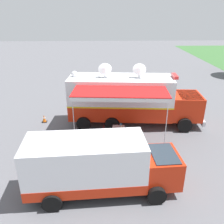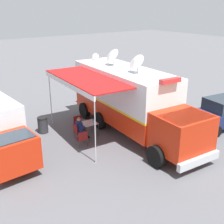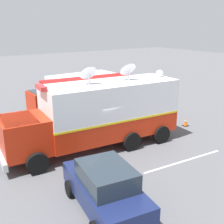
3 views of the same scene
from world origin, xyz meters
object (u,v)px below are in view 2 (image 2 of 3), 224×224
at_px(folding_table, 89,124).
at_px(water_bottle, 93,121).
at_px(folding_chair_beside_table, 78,122).
at_px(trash_bin, 43,125).
at_px(seated_responder, 81,128).
at_px(folding_chair_spare_by_truck, 82,138).
at_px(traffic_cone, 79,98).
at_px(command_truck, 131,99).
at_px(folding_chair_at_table, 78,131).
at_px(car_behind_truck, 222,113).

distance_m(folding_table, water_bottle, 0.29).
bearing_deg(folding_chair_beside_table, water_bottle, 108.73).
bearing_deg(trash_bin, seated_responder, 123.33).
height_order(folding_chair_spare_by_truck, traffic_cone, folding_chair_spare_by_truck).
distance_m(command_truck, folding_table, 2.66).
bearing_deg(folding_chair_spare_by_truck, traffic_cone, -118.90).
bearing_deg(folding_chair_at_table, traffic_cone, -120.79).
height_order(folding_chair_at_table, trash_bin, trash_bin).
height_order(folding_chair_beside_table, folding_chair_spare_by_truck, same).
bearing_deg(trash_bin, water_bottle, 136.29).
height_order(folding_table, folding_chair_spare_by_truck, folding_chair_spare_by_truck).
relative_size(folding_chair_at_table, folding_chair_spare_by_truck, 1.00).
bearing_deg(folding_table, folding_chair_spare_by_truck, 44.26).
xyz_separation_m(water_bottle, folding_chair_spare_by_truck, (1.21, 0.84, -0.32)).
bearing_deg(folding_chair_at_table, seated_responder, 175.52).
bearing_deg(car_behind_truck, seated_responder, -25.00).
bearing_deg(folding_chair_at_table, folding_chair_beside_table, -122.54).
relative_size(water_bottle, car_behind_truck, 0.05).
bearing_deg(seated_responder, folding_chair_beside_table, -113.79).
relative_size(folding_table, folding_chair_spare_by_truck, 0.99).
bearing_deg(folding_chair_spare_by_truck, car_behind_truck, 161.58).
height_order(seated_responder, traffic_cone, seated_responder).
bearing_deg(folding_chair_spare_by_truck, folding_chair_at_table, -105.27).
distance_m(seated_responder, car_behind_truck, 8.28).
xyz_separation_m(folding_table, folding_chair_beside_table, (0.17, -0.85, -0.16)).
height_order(folding_table, car_behind_truck, car_behind_truck).
bearing_deg(command_truck, seated_responder, -17.18).
xyz_separation_m(folding_chair_spare_by_truck, trash_bin, (0.87, -2.84, -0.06)).
relative_size(command_truck, seated_responder, 7.72).
bearing_deg(traffic_cone, seated_responder, 60.73).
bearing_deg(car_behind_truck, folding_chair_spare_by_truck, -18.42).
bearing_deg(water_bottle, folding_table, -44.09).
bearing_deg(folding_chair_at_table, water_bottle, 178.06).
relative_size(water_bottle, seated_responder, 0.18).
distance_m(water_bottle, folding_chair_spare_by_truck, 1.51).
distance_m(folding_chair_spare_by_truck, car_behind_truck, 8.37).
bearing_deg(folding_chair_at_table, folding_table, -170.18).
bearing_deg(seated_responder, command_truck, 162.82).
relative_size(command_truck, folding_chair_at_table, 11.09).
height_order(folding_table, trash_bin, trash_bin).
relative_size(folding_chair_beside_table, folding_chair_spare_by_truck, 1.00).
relative_size(folding_chair_beside_table, trash_bin, 0.96).
relative_size(folding_chair_spare_by_truck, car_behind_truck, 0.20).
relative_size(command_truck, traffic_cone, 16.64).
xyz_separation_m(water_bottle, seated_responder, (0.79, -0.02, -0.18)).
xyz_separation_m(water_bottle, trash_bin, (2.09, -2.00, -0.38)).
bearing_deg(trash_bin, folding_chair_at_table, 119.54).
xyz_separation_m(water_bottle, traffic_cone, (-2.34, -5.60, -0.55)).
height_order(command_truck, car_behind_truck, command_truck).
bearing_deg(car_behind_truck, folding_chair_beside_table, -32.51).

